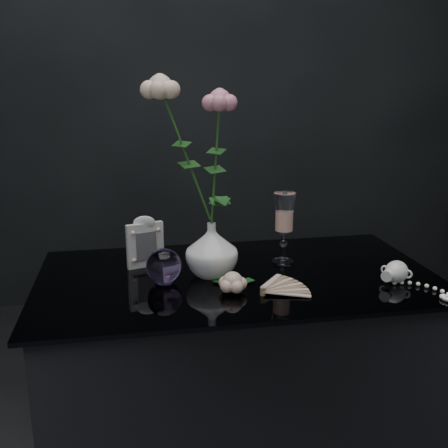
{
  "coord_description": "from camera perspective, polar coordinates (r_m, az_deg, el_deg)",
  "views": [
    {
      "loc": [
        -0.27,
        -1.23,
        1.26
      ],
      "look_at": [
        -0.05,
        -0.02,
        0.92
      ],
      "focal_mm": 42.0,
      "sensor_mm": 36.0,
      "label": 1
    }
  ],
  "objects": [
    {
      "name": "pearl_jar",
      "position": [
        1.42,
        18.26,
        -4.86
      ],
      "size": [
        0.29,
        0.29,
        0.06
      ],
      "primitive_type": null,
      "rotation": [
        0.0,
        0.0,
        -0.77
      ],
      "color": "white",
      "rests_on": "table"
    },
    {
      "name": "paperweight",
      "position": [
        1.34,
        -6.58,
        -4.54
      ],
      "size": [
        0.09,
        0.09,
        0.09
      ],
      "primitive_type": null,
      "rotation": [
        0.0,
        0.0,
        -0.02
      ],
      "color": "#A57FCF",
      "rests_on": "table"
    },
    {
      "name": "picture_frame",
      "position": [
        1.46,
        -8.59,
        -1.89
      ],
      "size": [
        0.13,
        0.11,
        0.15
      ],
      "primitive_type": null,
      "rotation": [
        0.0,
        0.0,
        0.31
      ],
      "color": "silver",
      "rests_on": "table"
    },
    {
      "name": "wine_glass",
      "position": [
        1.47,
        6.54,
        -0.49
      ],
      "size": [
        0.08,
        0.08,
        0.2
      ],
      "primitive_type": null,
      "rotation": [
        0.0,
        0.0,
        -0.31
      ],
      "color": "white",
      "rests_on": "table"
    },
    {
      "name": "roses",
      "position": [
        1.31,
        -3.16,
        8.71
      ],
      "size": [
        0.22,
        0.1,
        0.42
      ],
      "color": "beige",
      "rests_on": "vase"
    },
    {
      "name": "vase",
      "position": [
        1.37,
        -1.35,
        -2.81
      ],
      "size": [
        0.18,
        0.18,
        0.14
      ],
      "primitive_type": "imported",
      "rotation": [
        0.0,
        0.0,
        0.38
      ],
      "color": "white",
      "rests_on": "table"
    },
    {
      "name": "loose_rose",
      "position": [
        1.28,
        0.94,
        -6.36
      ],
      "size": [
        0.12,
        0.16,
        0.05
      ],
      "primitive_type": null,
      "rotation": [
        0.0,
        0.0,
        -0.01
      ],
      "color": "#FBBCA2",
      "rests_on": "table"
    },
    {
      "name": "table",
      "position": [
        1.58,
        1.38,
        -18.51
      ],
      "size": [
        1.05,
        0.58,
        0.76
      ],
      "color": "black",
      "rests_on": "ground"
    },
    {
      "name": "paper_fan",
      "position": [
        1.27,
        4.26,
        -7.22
      ],
      "size": [
        0.25,
        0.21,
        0.02
      ],
      "primitive_type": null,
      "rotation": [
        0.0,
        0.0,
        0.12
      ],
      "color": "beige",
      "rests_on": "table"
    }
  ]
}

